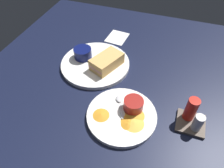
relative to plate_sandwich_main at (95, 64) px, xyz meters
The scene contains 11 objects.
ground_plane 11.78cm from the plate_sandwich_main, 71.00° to the left, with size 110.00×110.00×3.00cm, color black.
plate_sandwich_main is the anchor object (origin of this frame).
sandwich_half_near 6.27cm from the plate_sandwich_main, 84.36° to the left, with size 14.96×12.17×4.80cm.
ramekin_dark_sauce 7.09cm from the plate_sandwich_main, 104.64° to the right, with size 7.43×7.43×4.27cm.
spoon_by_dark_ramekin 1.57cm from the plate_sandwich_main, 53.48° to the right, with size 5.21×9.66×0.80cm.
plate_chips_companion 27.89cm from the plate_sandwich_main, 40.44° to the left, with size 23.14×23.14×1.60cm, color white.
ramekin_light_gravy 27.65cm from the plate_sandwich_main, 49.77° to the left, with size 6.58×6.58×4.06cm.
spoon_by_gravy_ramekin 23.20cm from the plate_sandwich_main, 43.55° to the left, with size 9.53×5.61×0.80cm.
plantain_chip_scatter 30.24cm from the plate_sandwich_main, 41.89° to the left, with size 10.67×17.90×0.60cm.
condiment_caddy 42.99cm from the plate_sandwich_main, 67.89° to the left, with size 9.00×9.00×9.50cm.
paper_napkin_folded 22.59cm from the plate_sandwich_main, behind, with size 11.00×9.00×0.40cm, color white.
Camera 1 is at (56.01, 17.13, 57.82)cm, focal length 33.25 mm.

